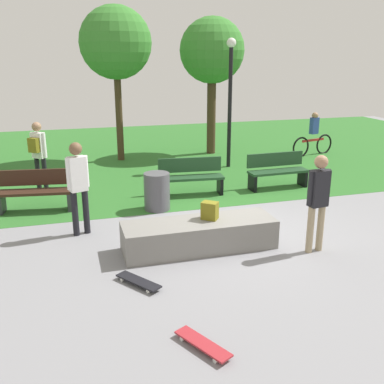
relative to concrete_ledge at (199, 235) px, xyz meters
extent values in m
plane|color=gray|center=(1.00, 0.66, -0.26)|extent=(28.00, 28.00, 0.00)
cube|color=#2D6B28|center=(1.00, 8.34, -0.26)|extent=(26.60, 12.64, 0.01)
cube|color=gray|center=(0.00, 0.00, 0.00)|extent=(2.74, 0.83, 0.53)
cube|color=olive|center=(0.21, 0.06, 0.42)|extent=(0.34, 0.33, 0.32)
cylinder|color=tan|center=(2.05, -0.65, 0.16)|extent=(0.12, 0.12, 0.85)
cylinder|color=tan|center=(1.83, -0.68, 0.16)|extent=(0.12, 0.12, 0.85)
cube|color=black|center=(1.94, -0.67, 0.91)|extent=(0.34, 0.24, 0.64)
cylinder|color=black|center=(2.10, -0.65, 0.93)|extent=(0.09, 0.09, 0.59)
cylinder|color=black|center=(1.77, -0.69, 0.93)|extent=(0.09, 0.09, 0.59)
sphere|color=#9E7556|center=(1.94, -0.67, 1.37)|extent=(0.23, 0.23, 0.23)
cylinder|color=black|center=(-1.90, 1.33, 0.18)|extent=(0.12, 0.12, 0.88)
cylinder|color=black|center=(-2.11, 1.26, 0.18)|extent=(0.12, 0.12, 0.88)
cube|color=white|center=(-2.01, 1.29, 0.95)|extent=(0.37, 0.29, 0.66)
cylinder|color=white|center=(-1.84, 1.34, 0.98)|extent=(0.09, 0.09, 0.61)
cylinder|color=white|center=(-2.17, 1.24, 0.98)|extent=(0.09, 0.09, 0.61)
sphere|color=brown|center=(-2.01, 1.29, 1.43)|extent=(0.24, 0.24, 0.24)
cube|color=black|center=(-1.28, -1.01, -0.20)|extent=(0.62, 0.77, 0.02)
cylinder|color=silver|center=(-1.05, -1.20, -0.24)|extent=(0.06, 0.06, 0.06)
cylinder|color=silver|center=(-1.18, -1.29, -0.24)|extent=(0.06, 0.06, 0.06)
cylinder|color=silver|center=(-1.37, -0.74, -0.24)|extent=(0.06, 0.06, 0.06)
cylinder|color=silver|center=(-1.50, -0.83, -0.24)|extent=(0.06, 0.06, 0.06)
cube|color=#A5262D|center=(-0.80, -2.74, -0.20)|extent=(0.55, 0.80, 0.02)
cylinder|color=silver|center=(-1.00, -2.53, -0.24)|extent=(0.05, 0.06, 0.06)
cylinder|color=silver|center=(-0.85, -2.45, -0.24)|extent=(0.05, 0.06, 0.06)
cylinder|color=silver|center=(-0.74, -3.02, -0.24)|extent=(0.05, 0.06, 0.06)
cylinder|color=silver|center=(-0.60, -2.95, -0.24)|extent=(0.05, 0.06, 0.06)
cube|color=#1E4223|center=(3.10, 3.06, 0.19)|extent=(1.61, 0.49, 0.06)
cube|color=#1E4223|center=(3.09, 3.28, 0.47)|extent=(1.60, 0.11, 0.36)
cube|color=black|center=(3.83, 3.08, -0.04)|extent=(0.09, 0.40, 0.45)
cube|color=black|center=(2.36, 3.03, -0.04)|extent=(0.09, 0.40, 0.45)
cube|color=#331E14|center=(-2.91, 2.93, 0.19)|extent=(1.65, 0.66, 0.06)
cube|color=#331E14|center=(-2.88, 3.15, 0.47)|extent=(1.59, 0.28, 0.36)
cube|color=#2D2D33|center=(-2.18, 2.83, -0.04)|extent=(0.13, 0.40, 0.45)
cube|color=#2D2D33|center=(-3.64, 3.04, -0.04)|extent=(0.13, 0.40, 0.45)
cube|color=#1E4223|center=(0.75, 3.11, 0.19)|extent=(1.63, 0.59, 0.06)
cube|color=#1E4223|center=(0.77, 3.33, 0.47)|extent=(1.60, 0.21, 0.36)
cube|color=black|center=(1.48, 3.04, -0.04)|extent=(0.12, 0.40, 0.45)
cube|color=black|center=(0.01, 3.18, -0.04)|extent=(0.12, 0.40, 0.45)
cylinder|color=#42301E|center=(2.80, 7.70, 1.16)|extent=(0.31, 0.31, 2.86)
sphere|color=#387F2D|center=(2.80, 7.70, 3.25)|extent=(2.18, 2.18, 2.18)
cylinder|color=#42301E|center=(-0.43, 7.52, 1.26)|extent=(0.22, 0.22, 3.05)
sphere|color=#387F2D|center=(-0.43, 7.52, 3.47)|extent=(2.25, 2.25, 2.25)
cylinder|color=black|center=(2.68, 5.62, 1.53)|extent=(0.12, 0.12, 3.58)
sphere|color=silver|center=(2.68, 5.62, 3.44)|extent=(0.28, 0.28, 0.28)
cylinder|color=#4C4C51|center=(-0.29, 2.30, 0.16)|extent=(0.58, 0.58, 0.85)
cylinder|color=black|center=(-2.93, 4.65, 0.17)|extent=(0.12, 0.12, 0.86)
cylinder|color=black|center=(-2.75, 4.51, 0.17)|extent=(0.12, 0.12, 0.86)
cube|color=white|center=(-2.84, 4.58, 0.92)|extent=(0.38, 0.35, 0.65)
cylinder|color=white|center=(-2.97, 4.69, 0.95)|extent=(0.09, 0.09, 0.59)
cylinder|color=white|center=(-2.70, 4.48, 0.95)|extent=(0.09, 0.09, 0.59)
sphere|color=#9E7556|center=(-2.84, 4.58, 1.39)|extent=(0.23, 0.23, 0.23)
cube|color=olive|center=(-2.94, 4.45, 0.95)|extent=(0.30, 0.29, 0.36)
torus|color=black|center=(6.65, 6.54, 0.07)|extent=(0.71, 0.23, 0.72)
torus|color=black|center=(5.58, 6.28, 0.07)|extent=(0.71, 0.23, 0.72)
cube|color=#B22626|center=(6.11, 6.41, 0.27)|extent=(0.97, 0.27, 0.08)
cube|color=#2D4799|center=(6.11, 6.41, 0.77)|extent=(0.31, 0.24, 0.56)
sphere|color=#9E7556|center=(6.11, 6.41, 1.12)|extent=(0.22, 0.22, 0.22)
camera|label=1|loc=(-2.16, -7.00, 3.08)|focal=41.22mm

